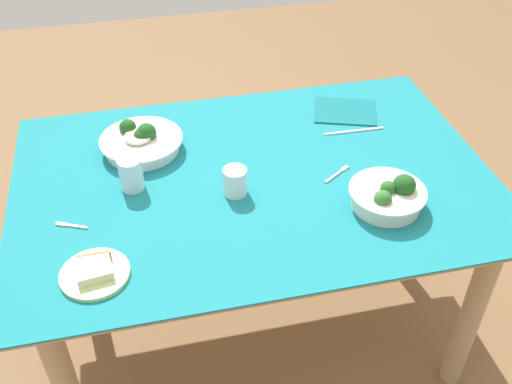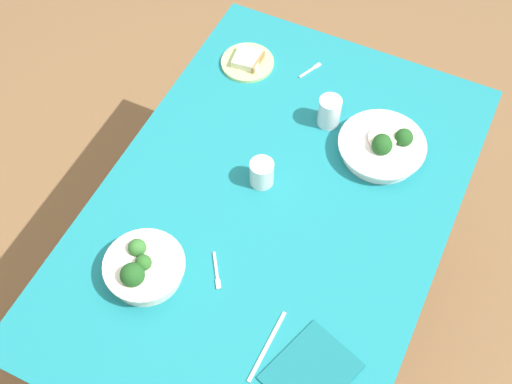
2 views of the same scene
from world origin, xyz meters
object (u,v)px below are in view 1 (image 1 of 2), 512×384
Objects in this scene: table_knife_left at (354,131)px; napkin_folded_upper at (345,111)px; bread_side_plate at (94,272)px; water_glass_side at (235,181)px; fork_by_far_bowl at (338,173)px; broccoli_bowl_near at (141,141)px; broccoli_bowl_far at (388,196)px; fork_by_near_bowl at (70,225)px; water_glass_center at (131,174)px.

table_knife_left is 0.13m from napkin_folded_upper.
water_glass_side reaches higher than bread_side_plate.
fork_by_far_bowl is (-0.74, -0.26, -0.01)m from bread_side_plate.
broccoli_bowl_near is 3.14× the size of water_glass_side.
broccoli_bowl_far reaches higher than table_knife_left.
water_glass_side is 0.41× the size of table_knife_left.
water_glass_side is 0.33m from fork_by_far_bowl.
fork_by_near_bowl is 0.42× the size of napkin_folded_upper.
water_glass_side is at bearing 149.21° from fork_by_far_bowl.
table_knife_left is at bearing -153.11° from water_glass_side.
fork_by_near_bowl is (0.07, -0.20, -0.01)m from bread_side_plate.
broccoli_bowl_near reaches higher than water_glass_side.
bread_side_plate is 0.36m from water_glass_center.
fork_by_near_bowl is (0.89, -0.11, -0.03)m from broccoli_bowl_far.
broccoli_bowl_near is 2.62× the size of water_glass_center.
broccoli_bowl_far is at bearing 160.83° from water_glass_center.
water_glass_side is 0.59m from napkin_folded_upper.
fork_by_far_bowl is at bearing -120.25° from table_knife_left.
broccoli_bowl_near is 0.40m from fork_by_near_bowl.
water_glass_side is 0.48m from fork_by_near_bowl.
water_glass_center is at bearing -168.06° from table_knife_left.
fork_by_far_bowl is at bearing -151.59° from fork_by_near_bowl.
napkin_folded_upper is at bearing -145.50° from bread_side_plate.
fork_by_near_bowl is 0.97m from table_knife_left.
broccoli_bowl_near is at bearing -33.31° from broccoli_bowl_far.
water_glass_side is 0.94× the size of fork_by_near_bowl.
broccoli_bowl_far reaches higher than bread_side_plate.
bread_side_plate is 0.48m from water_glass_side.
napkin_folded_upper is (-0.88, -0.61, -0.01)m from bread_side_plate.
water_glass_center is 0.63m from fork_by_far_bowl.
broccoli_bowl_far is 0.83m from bread_side_plate.
fork_by_near_bowl and table_knife_left have the same top height.
broccoli_bowl_near is 1.51× the size of bread_side_plate.
broccoli_bowl_far is at bearing 83.82° from napkin_folded_upper.
bread_side_plate is 0.82× the size of napkin_folded_upper.
water_glass_center reaches higher than water_glass_side.
table_knife_left is at bearing -151.17° from bread_side_plate.
water_glass_center is 0.23m from fork_by_near_bowl.
fork_by_far_bowl is 0.48× the size of table_knife_left.
table_knife_left is (-0.93, -0.27, -0.00)m from fork_by_near_bowl.
broccoli_bowl_near is at bearing 5.98° from napkin_folded_upper.
fork_by_near_bowl is at bearing 5.14° from water_glass_side.
bread_side_plate is at bearing 71.01° from water_glass_center.
bread_side_plate reaches higher than table_knife_left.
fork_by_near_bowl is at bearing 23.05° from napkin_folded_upper.
bread_side_plate reaches higher than napkin_folded_upper.
broccoli_bowl_near is 0.73m from napkin_folded_upper.
water_glass_side is (-0.29, 0.09, -0.01)m from water_glass_center.
bread_side_plate is at bearing 6.32° from broccoli_bowl_far.
broccoli_bowl_near is (0.67, -0.44, -0.00)m from broccoli_bowl_far.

